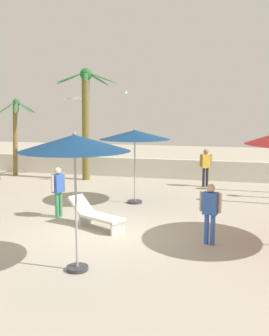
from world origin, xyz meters
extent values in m
plane|color=#B2A893|center=(0.00, 0.00, 0.00)|extent=(56.00, 56.00, 0.00)
cube|color=silver|center=(0.00, 9.43, 0.49)|extent=(25.20, 0.30, 0.98)
cylinder|color=#333338|center=(-0.16, 3.93, 0.04)|extent=(0.55, 0.55, 0.08)
cylinder|color=#A5A5AD|center=(-0.16, 3.93, 1.20)|extent=(0.05, 0.05, 2.40)
cone|color=navy|center=(-0.16, 3.93, 2.52)|extent=(2.58, 2.58, 0.33)
sphere|color=#99999E|center=(-0.16, 3.93, 2.70)|extent=(0.08, 0.08, 0.08)
cylinder|color=#333338|center=(0.26, -2.26, 0.04)|extent=(0.47, 0.47, 0.08)
cylinder|color=#A5A5AD|center=(0.26, -2.26, 1.30)|extent=(0.05, 0.05, 2.60)
cone|color=navy|center=(0.26, -2.26, 2.72)|extent=(2.30, 2.30, 0.33)
sphere|color=#99999E|center=(0.26, -2.26, 2.90)|extent=(0.08, 0.08, 0.08)
cylinder|color=olive|center=(-7.85, 8.27, 1.91)|extent=(0.41, 0.24, 3.82)
sphere|color=#346439|center=(-7.68, 8.27, 3.81)|extent=(0.39, 0.39, 0.39)
ellipsoid|color=#346439|center=(-7.12, 8.17, 3.55)|extent=(1.04, 0.38, 0.62)
ellipsoid|color=#346439|center=(-7.37, 8.75, 3.55)|extent=(0.71, 0.97, 0.62)
ellipsoid|color=#346439|center=(-7.98, 8.76, 3.55)|extent=(0.70, 0.97, 0.62)
ellipsoid|color=#346439|center=(-8.25, 8.24, 3.55)|extent=(1.03, 0.25, 0.62)
ellipsoid|color=#346439|center=(-7.89, 7.74, 3.55)|extent=(0.57, 1.02, 0.62)
ellipsoid|color=#346439|center=(-7.41, 7.76, 3.55)|extent=(0.65, 1.00, 0.62)
cylinder|color=brown|center=(-3.76, 8.02, 2.56)|extent=(0.44, 0.37, 5.12)
sphere|color=#276734|center=(-3.69, 8.02, 5.11)|extent=(0.59, 0.59, 0.59)
ellipsoid|color=#276734|center=(-2.92, 8.11, 4.94)|extent=(1.49, 0.37, 0.60)
ellipsoid|color=#276734|center=(-3.36, 8.72, 4.94)|extent=(0.81, 1.42, 0.60)
ellipsoid|color=#276734|center=(-4.02, 8.73, 4.94)|extent=(0.81, 1.42, 0.60)
ellipsoid|color=#276734|center=(-4.46, 7.93, 4.94)|extent=(1.49, 0.38, 0.60)
ellipsoid|color=#276734|center=(-4.20, 7.43, 4.94)|extent=(1.11, 1.25, 0.60)
ellipsoid|color=#276734|center=(-3.40, 7.30, 4.94)|extent=(0.74, 1.44, 0.60)
cube|color=#B7B7BC|center=(0.35, 0.30, 0.17)|extent=(0.27, 0.51, 0.35)
cube|color=#B7B7BC|center=(-0.82, 0.86, 0.17)|extent=(0.27, 0.51, 0.35)
cube|color=silver|center=(-0.23, 0.58, 0.35)|extent=(1.50, 1.10, 0.08)
cube|color=silver|center=(-1.05, 0.98, 0.60)|extent=(0.73, 0.73, 0.48)
cylinder|color=#26262D|center=(2.01, 7.73, 0.43)|extent=(0.12, 0.12, 0.86)
cylinder|color=#26262D|center=(2.15, 7.79, 0.43)|extent=(0.12, 0.12, 0.86)
cube|color=gold|center=(2.08, 7.76, 1.16)|extent=(0.43, 0.36, 0.61)
sphere|color=#936B4C|center=(2.08, 7.76, 1.58)|extent=(0.23, 0.23, 0.23)
cylinder|color=#936B4C|center=(1.86, 7.66, 1.19)|extent=(0.08, 0.08, 0.55)
cylinder|color=#936B4C|center=(2.30, 7.85, 1.19)|extent=(0.08, 0.08, 0.55)
cylinder|color=#3359B2|center=(2.77, 0.14, 0.39)|extent=(0.12, 0.12, 0.79)
cylinder|color=#3359B2|center=(2.93, 0.11, 0.39)|extent=(0.12, 0.12, 0.79)
cube|color=#3359B2|center=(2.85, 0.12, 1.07)|extent=(0.40, 0.30, 0.56)
sphere|color=tan|center=(2.85, 0.12, 1.45)|extent=(0.21, 0.21, 0.21)
cylinder|color=tan|center=(2.61, 0.17, 1.10)|extent=(0.08, 0.08, 0.50)
cylinder|color=tan|center=(3.08, 0.08, 1.10)|extent=(0.08, 0.08, 0.50)
cylinder|color=#3F8C59|center=(-2.02, 1.35, 0.41)|extent=(0.12, 0.12, 0.81)
cylinder|color=#3F8C59|center=(-1.97, 1.51, 0.41)|extent=(0.12, 0.12, 0.81)
cube|color=#3359B2|center=(-2.00, 1.43, 1.10)|extent=(0.34, 0.42, 0.57)
sphere|color=beige|center=(-2.00, 1.43, 1.50)|extent=(0.22, 0.22, 0.22)
cylinder|color=beige|center=(-2.07, 1.20, 1.13)|extent=(0.08, 0.08, 0.52)
cylinder|color=beige|center=(-1.92, 1.66, 1.13)|extent=(0.08, 0.08, 0.52)
ellipsoid|color=white|center=(-1.57, 7.54, 4.19)|extent=(0.16, 0.33, 0.12)
sphere|color=white|center=(-1.59, 7.71, 4.22)|extent=(0.10, 0.10, 0.10)
cube|color=silver|center=(-1.85, 7.50, 4.21)|extent=(0.57, 0.21, 0.16)
cube|color=silver|center=(-1.29, 7.57, 4.21)|extent=(0.56, 0.21, 0.17)
ellipsoid|color=white|center=(-4.73, 9.05, 3.98)|extent=(0.30, 0.32, 0.12)
sphere|color=white|center=(-4.84, 9.18, 4.01)|extent=(0.10, 0.10, 0.10)
cube|color=silver|center=(-4.97, 8.86, 4.00)|extent=(0.56, 0.50, 0.10)
cube|color=silver|center=(-4.50, 9.25, 4.00)|extent=(0.54, 0.49, 0.20)
camera|label=1|loc=(3.49, -9.41, 3.35)|focal=40.94mm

